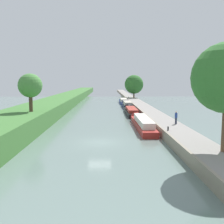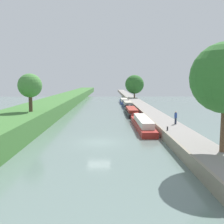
# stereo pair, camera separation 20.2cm
# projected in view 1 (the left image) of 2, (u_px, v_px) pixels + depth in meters

# --- Properties ---
(ground_plane) EXTENTS (160.00, 160.00, 0.00)m
(ground_plane) POSITION_uv_depth(u_px,v_px,m) (100.00, 142.00, 28.01)
(ground_plane) COLOR slate
(right_towpath) EXTENTS (3.26, 260.00, 1.08)m
(right_towpath) POSITION_uv_depth(u_px,v_px,m) (182.00, 137.00, 28.14)
(right_towpath) COLOR gray
(right_towpath) RESTS_ON ground_plane
(stone_quay) EXTENTS (0.25, 260.00, 1.13)m
(stone_quay) POSITION_uv_depth(u_px,v_px,m) (166.00, 137.00, 28.09)
(stone_quay) COLOR gray
(stone_quay) RESTS_ON ground_plane
(narrowboat_red) EXTENTS (1.92, 15.06, 2.11)m
(narrowboat_red) POSITION_uv_depth(u_px,v_px,m) (142.00, 123.00, 36.74)
(narrowboat_red) COLOR maroon
(narrowboat_red) RESTS_ON ground_plane
(narrowboat_black) EXTENTS (2.11, 13.32, 2.00)m
(narrowboat_black) POSITION_uv_depth(u_px,v_px,m) (131.00, 111.00, 51.77)
(narrowboat_black) COLOR black
(narrowboat_black) RESTS_ON ground_plane
(narrowboat_navy) EXTENTS (2.10, 11.66, 2.20)m
(narrowboat_navy) POSITION_uv_depth(u_px,v_px,m) (127.00, 105.00, 64.57)
(narrowboat_navy) COLOR #141E42
(narrowboat_navy) RESTS_ON ground_plane
(narrowboat_blue) EXTENTS (2.12, 11.88, 2.16)m
(narrowboat_blue) POSITION_uv_depth(u_px,v_px,m) (123.00, 101.00, 76.28)
(narrowboat_blue) COLOR #283D93
(narrowboat_blue) RESTS_ON ground_plane
(tree_rightbank_midnear) EXTENTS (6.09, 6.09, 7.37)m
(tree_rightbank_midnear) POSITION_uv_depth(u_px,v_px,m) (134.00, 84.00, 83.95)
(tree_rightbank_midnear) COLOR brown
(tree_rightbank_midnear) RESTS_ON right_towpath
(tree_leftbank_downstream) EXTENTS (3.25, 3.25, 5.19)m
(tree_leftbank_downstream) POSITION_uv_depth(u_px,v_px,m) (30.00, 86.00, 34.97)
(tree_leftbank_downstream) COLOR #4C3828
(tree_leftbank_downstream) RESTS_ON left_grassy_bank
(person_walking) EXTENTS (0.34, 0.34, 1.66)m
(person_walking) POSITION_uv_depth(u_px,v_px,m) (176.00, 117.00, 33.20)
(person_walking) COLOR #282D42
(person_walking) RESTS_ON right_towpath
(mooring_bollard_near) EXTENTS (0.16, 0.16, 0.45)m
(mooring_bollard_near) POSITION_uv_depth(u_px,v_px,m) (168.00, 128.00, 28.98)
(mooring_bollard_near) COLOR black
(mooring_bollard_near) RESTS_ON right_towpath
(mooring_bollard_far) EXTENTS (0.16, 0.16, 0.45)m
(mooring_bollard_far) POSITION_uv_depth(u_px,v_px,m) (128.00, 98.00, 81.49)
(mooring_bollard_far) COLOR black
(mooring_bollard_far) RESTS_ON right_towpath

